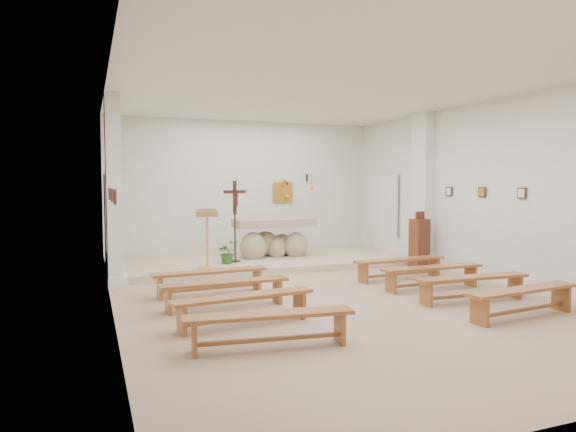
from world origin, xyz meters
name	(u,v)px	position (x,y,z in m)	size (l,w,h in m)	color
ground	(327,294)	(0.00, 0.00, 0.00)	(7.00, 10.00, 0.00)	tan
wall_left	(111,193)	(-3.49, 0.00, 1.75)	(0.02, 10.00, 3.50)	white
wall_right	(490,191)	(3.49, 0.00, 1.75)	(0.02, 10.00, 3.50)	white
wall_back	(245,189)	(0.00, 4.99, 1.75)	(7.00, 0.02, 3.50)	white
ceiling	(329,88)	(0.00, 0.00, 3.49)	(7.00, 10.00, 0.02)	silver
sanctuary_platform	(263,261)	(0.00, 3.50, 0.07)	(6.98, 3.00, 0.15)	beige
pilaster_left	(113,191)	(-3.37, 2.00, 1.75)	(0.26, 0.55, 3.50)	white
pilaster_right	(423,190)	(3.37, 2.00, 1.75)	(0.26, 0.55, 3.50)	white
gold_wall_relief	(283,192)	(1.05, 4.96, 1.65)	(0.55, 0.04, 0.55)	gold
sanctuary_lamp	(311,186)	(1.75, 4.71, 1.81)	(0.11, 0.36, 0.44)	black
station_frame_left_front	(115,197)	(-3.47, -0.80, 1.72)	(0.03, 0.20, 0.20)	#43281D
station_frame_left_mid	(112,195)	(-3.47, 0.20, 1.72)	(0.03, 0.20, 0.20)	#43281D
station_frame_left_rear	(109,194)	(-3.47, 1.20, 1.72)	(0.03, 0.20, 0.20)	#43281D
station_frame_right_front	(522,193)	(3.47, -0.80, 1.72)	(0.03, 0.20, 0.20)	#43281D
station_frame_right_mid	(482,192)	(3.47, 0.20, 1.72)	(0.03, 0.20, 0.20)	#43281D
station_frame_right_rear	(449,191)	(3.47, 1.20, 1.72)	(0.03, 0.20, 0.20)	#43281D
radiator_left	(110,266)	(-3.43, 2.70, 0.27)	(0.10, 0.85, 0.52)	silver
radiator_right	(406,250)	(3.43, 2.70, 0.27)	(0.10, 0.85, 0.52)	silver
altar	(273,241)	(0.28, 3.59, 0.53)	(1.92, 0.88, 0.99)	#C0B392
lectern	(207,239)	(-1.56, 2.42, 0.77)	(0.51, 0.46, 1.26)	#DCB36B
crucifix_stand	(235,215)	(-0.78, 3.11, 1.19)	(0.54, 0.24, 1.80)	#321710
potted_plant	(228,252)	(-1.00, 2.92, 0.40)	(0.45, 0.39, 0.50)	#275B24
donation_pedestal	(419,243)	(3.10, 1.72, 0.56)	(0.36, 0.36, 1.27)	#5D301A
bench_left_front	(210,276)	(-1.89, 0.66, 0.31)	(1.99, 0.44, 0.42)	#965A2B
bench_right_front	(400,264)	(1.89, 0.66, 0.31)	(1.99, 0.43, 0.42)	#965A2B
bench_left_second	(225,288)	(-1.89, -0.36, 0.31)	(1.98, 0.37, 0.42)	#965A2B
bench_right_second	(432,272)	(1.89, -0.36, 0.31)	(1.98, 0.32, 0.42)	#965A2B
bench_left_third	(244,302)	(-1.89, -1.39, 0.31)	(2.00, 0.57, 0.42)	#965A2B
bench_right_third	(472,282)	(1.89, -1.39, 0.31)	(1.99, 0.40, 0.42)	#965A2B
bench_left_fourth	(269,322)	(-1.89, -2.41, 0.31)	(2.00, 0.55, 0.42)	#965A2B
bench_right_fourth	(523,296)	(1.89, -2.41, 0.31)	(2.00, 0.53, 0.42)	#965A2B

